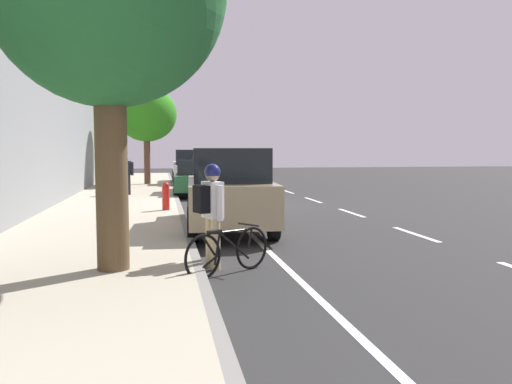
# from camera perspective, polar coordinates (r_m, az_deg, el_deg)

# --- Properties ---
(ground) EXTENTS (74.67, 74.67, 0.00)m
(ground) POSITION_cam_1_polar(r_m,az_deg,el_deg) (18.72, -2.29, -1.41)
(ground) COLOR #2A2A2A
(sidewalk) EXTENTS (3.93, 46.67, 0.15)m
(sidewalk) POSITION_cam_1_polar(r_m,az_deg,el_deg) (18.60, -14.71, -1.37)
(sidewalk) COLOR #AFA590
(sidewalk) RESTS_ON ground
(curb_edge) EXTENTS (0.16, 46.67, 0.15)m
(curb_edge) POSITION_cam_1_polar(r_m,az_deg,el_deg) (18.55, -8.41, -1.29)
(curb_edge) COLOR gray
(curb_edge) RESTS_ON ground
(lane_stripe_centre) EXTENTS (0.14, 44.20, 0.01)m
(lane_stripe_centre) POSITION_cam_1_polar(r_m,az_deg,el_deg) (20.60, 6.18, -0.87)
(lane_stripe_centre) COLOR white
(lane_stripe_centre) RESTS_ON ground
(lane_stripe_bike_edge) EXTENTS (0.12, 46.67, 0.01)m
(lane_stripe_bike_edge) POSITION_cam_1_polar(r_m,az_deg,el_deg) (18.66, -3.89, -1.43)
(lane_stripe_bike_edge) COLOR white
(lane_stripe_bike_edge) RESTS_ON ground
(building_facade) EXTENTS (0.50, 46.67, 6.04)m
(building_facade) POSITION_cam_1_polar(r_m,az_deg,el_deg) (18.85, -21.68, 7.51)
(building_facade) COLOR gray
(building_facade) RESTS_ON ground
(parked_pickup_white_nearest) EXTENTS (2.05, 5.31, 1.95)m
(parked_pickup_white_nearest) POSITION_cam_1_polar(r_m,az_deg,el_deg) (29.29, -6.99, 2.50)
(parked_pickup_white_nearest) COLOR white
(parked_pickup_white_nearest) RESTS_ON ground
(parked_sedan_green_second) EXTENTS (2.05, 4.50, 1.52)m
(parked_sedan_green_second) POSITION_cam_1_polar(r_m,az_deg,el_deg) (22.74, -6.43, 1.53)
(parked_sedan_green_second) COLOR #1E512D
(parked_sedan_green_second) RESTS_ON ground
(parked_suv_tan_mid) EXTENTS (2.16, 4.79, 1.99)m
(parked_suv_tan_mid) POSITION_cam_1_polar(r_m,az_deg,el_deg) (12.74, -3.01, 0.39)
(parked_suv_tan_mid) COLOR tan
(parked_suv_tan_mid) RESTS_ON ground
(bicycle_at_curb) EXTENTS (1.44, 1.05, 0.76)m
(bicycle_at_curb) POSITION_cam_1_polar(r_m,az_deg,el_deg) (8.35, -3.02, -6.36)
(bicycle_at_curb) COLOR black
(bicycle_at_curb) RESTS_ON ground
(cyclist_with_backpack) EXTENTS (0.50, 0.58, 1.73)m
(cyclist_with_backpack) POSITION_cam_1_polar(r_m,az_deg,el_deg) (8.66, -4.87, -1.40)
(cyclist_with_backpack) COLOR #C6B284
(cyclist_with_backpack) RESTS_ON ground
(street_tree_near_cyclist) EXTENTS (3.16, 3.16, 5.11)m
(street_tree_near_cyclist) POSITION_cam_1_polar(r_m,az_deg,el_deg) (28.54, -11.73, 8.19)
(street_tree_near_cyclist) COLOR brown
(street_tree_near_cyclist) RESTS_ON sidewalk
(pedestrian_on_phone) EXTENTS (0.60, 0.32, 1.58)m
(pedestrian_on_phone) POSITION_cam_1_polar(r_m,az_deg,el_deg) (21.86, -13.84, 2.04)
(pedestrian_on_phone) COLOR black
(pedestrian_on_phone) RESTS_ON sidewalk
(fire_hydrant) EXTENTS (0.22, 0.22, 0.84)m
(fire_hydrant) POSITION_cam_1_polar(r_m,az_deg,el_deg) (16.09, -9.70, -0.42)
(fire_hydrant) COLOR red
(fire_hydrant) RESTS_ON sidewalk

